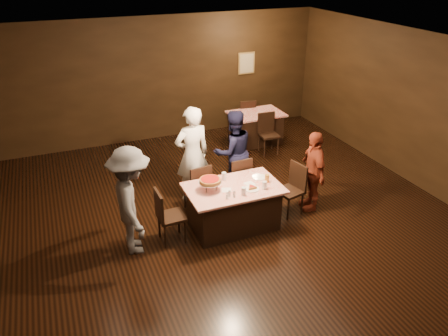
{
  "coord_description": "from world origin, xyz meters",
  "views": [
    {
      "loc": [
        -2.63,
        -5.29,
        4.34
      ],
      "look_at": [
        -0.11,
        0.87,
        1.0
      ],
      "focal_mm": 35.0,
      "sensor_mm": 36.0,
      "label": 1
    }
  ],
  "objects_px": {
    "diner_white_jacket": "(192,155)",
    "diner_navy_hoodie": "(233,152)",
    "chair_far_right": "(237,179)",
    "chair_far_left": "(197,187)",
    "main_table": "(233,207)",
    "diner_grey_knit": "(132,201)",
    "chair_back_near": "(269,134)",
    "glass_amber": "(267,178)",
    "back_table": "(256,128)",
    "pizza_stand": "(210,181)",
    "glass_front_left": "(244,191)",
    "chair_back_far": "(246,117)",
    "diner_red_shirt": "(313,171)",
    "glass_front_right": "(264,185)",
    "plate_empty": "(259,177)",
    "glass_back": "(224,176)",
    "chair_end_right": "(290,190)",
    "chair_end_left": "(171,216)"
  },
  "relations": [
    {
      "from": "diner_white_jacket",
      "to": "diner_navy_hoodie",
      "type": "xyz_separation_m",
      "value": [
        0.83,
        0.02,
        -0.09
      ]
    },
    {
      "from": "diner_white_jacket",
      "to": "diner_navy_hoodie",
      "type": "distance_m",
      "value": 0.84
    },
    {
      "from": "chair_far_right",
      "to": "diner_navy_hoodie",
      "type": "relative_size",
      "value": 0.57
    },
    {
      "from": "chair_far_left",
      "to": "main_table",
      "type": "bearing_deg",
      "value": 109.52
    },
    {
      "from": "diner_white_jacket",
      "to": "diner_grey_knit",
      "type": "relative_size",
      "value": 1.05
    },
    {
      "from": "chair_back_near",
      "to": "diner_navy_hoodie",
      "type": "height_order",
      "value": "diner_navy_hoodie"
    },
    {
      "from": "glass_amber",
      "to": "diner_grey_knit",
      "type": "bearing_deg",
      "value": 178.99
    },
    {
      "from": "back_table",
      "to": "pizza_stand",
      "type": "relative_size",
      "value": 3.42
    },
    {
      "from": "chair_far_right",
      "to": "back_table",
      "type": "bearing_deg",
      "value": -126.03
    },
    {
      "from": "back_table",
      "to": "glass_front_left",
      "type": "bearing_deg",
      "value": -118.95
    },
    {
      "from": "chair_back_far",
      "to": "diner_red_shirt",
      "type": "xyz_separation_m",
      "value": [
        -0.41,
        -3.77,
        0.28
      ]
    },
    {
      "from": "glass_front_right",
      "to": "main_table",
      "type": "bearing_deg",
      "value": 150.95
    },
    {
      "from": "chair_back_near",
      "to": "chair_back_far",
      "type": "distance_m",
      "value": 1.3
    },
    {
      "from": "diner_navy_hoodie",
      "to": "glass_front_right",
      "type": "distance_m",
      "value": 1.43
    },
    {
      "from": "pizza_stand",
      "to": "glass_front_left",
      "type": "distance_m",
      "value": 0.58
    },
    {
      "from": "chair_back_far",
      "to": "plate_empty",
      "type": "height_order",
      "value": "chair_back_far"
    },
    {
      "from": "glass_back",
      "to": "diner_navy_hoodie",
      "type": "bearing_deg",
      "value": 57.88
    },
    {
      "from": "chair_end_right",
      "to": "chair_back_far",
      "type": "relative_size",
      "value": 1.0
    },
    {
      "from": "chair_end_right",
      "to": "diner_navy_hoodie",
      "type": "relative_size",
      "value": 0.57
    },
    {
      "from": "diner_grey_knit",
      "to": "pizza_stand",
      "type": "bearing_deg",
      "value": -84.08
    },
    {
      "from": "glass_front_right",
      "to": "chair_back_far",
      "type": "bearing_deg",
      "value": 69.23
    },
    {
      "from": "back_table",
      "to": "chair_back_far",
      "type": "bearing_deg",
      "value": 90.0
    },
    {
      "from": "diner_navy_hoodie",
      "to": "plate_empty",
      "type": "bearing_deg",
      "value": 89.57
    },
    {
      "from": "chair_back_near",
      "to": "plate_empty",
      "type": "xyz_separation_m",
      "value": [
        -1.43,
        -2.35,
        0.3
      ]
    },
    {
      "from": "chair_end_left",
      "to": "diner_navy_hoodie",
      "type": "bearing_deg",
      "value": -55.01
    },
    {
      "from": "diner_white_jacket",
      "to": "pizza_stand",
      "type": "distance_m",
      "value": 1.12
    },
    {
      "from": "diner_grey_knit",
      "to": "chair_far_left",
      "type": "bearing_deg",
      "value": -56.52
    },
    {
      "from": "chair_far_left",
      "to": "glass_back",
      "type": "relative_size",
      "value": 6.79
    },
    {
      "from": "back_table",
      "to": "chair_end_left",
      "type": "xyz_separation_m",
      "value": [
        -3.08,
        -3.2,
        0.09
      ]
    },
    {
      "from": "glass_back",
      "to": "back_table",
      "type": "bearing_deg",
      "value": 54.92
    },
    {
      "from": "chair_far_left",
      "to": "glass_front_left",
      "type": "bearing_deg",
      "value": 104.64
    },
    {
      "from": "chair_far_right",
      "to": "diner_navy_hoodie",
      "type": "height_order",
      "value": "diner_navy_hoodie"
    },
    {
      "from": "chair_end_right",
      "to": "diner_red_shirt",
      "type": "distance_m",
      "value": 0.55
    },
    {
      "from": "chair_back_near",
      "to": "diner_navy_hoodie",
      "type": "relative_size",
      "value": 0.57
    },
    {
      "from": "plate_empty",
      "to": "glass_amber",
      "type": "height_order",
      "value": "glass_amber"
    },
    {
      "from": "chair_end_left",
      "to": "chair_end_right",
      "type": "relative_size",
      "value": 1.0
    },
    {
      "from": "chair_far_right",
      "to": "diner_navy_hoodie",
      "type": "distance_m",
      "value": 0.57
    },
    {
      "from": "glass_amber",
      "to": "chair_back_far",
      "type": "bearing_deg",
      "value": 70.21
    },
    {
      "from": "diner_white_jacket",
      "to": "back_table",
      "type": "bearing_deg",
      "value": -144.42
    },
    {
      "from": "back_table",
      "to": "glass_front_left",
      "type": "height_order",
      "value": "glass_front_left"
    },
    {
      "from": "chair_back_far",
      "to": "back_table",
      "type": "bearing_deg",
      "value": 97.13
    },
    {
      "from": "chair_end_left",
      "to": "chair_far_left",
      "type": "bearing_deg",
      "value": -44.4
    },
    {
      "from": "diner_red_shirt",
      "to": "glass_amber",
      "type": "relative_size",
      "value": 10.84
    },
    {
      "from": "back_table",
      "to": "glass_front_right",
      "type": "height_order",
      "value": "glass_front_right"
    },
    {
      "from": "main_table",
      "to": "glass_amber",
      "type": "bearing_deg",
      "value": -4.76
    },
    {
      "from": "chair_end_left",
      "to": "chair_back_near",
      "type": "height_order",
      "value": "same"
    },
    {
      "from": "diner_grey_knit",
      "to": "glass_front_right",
      "type": "relative_size",
      "value": 12.7
    },
    {
      "from": "pizza_stand",
      "to": "diner_navy_hoodie",
      "type": "bearing_deg",
      "value": 51.39
    },
    {
      "from": "main_table",
      "to": "plate_empty",
      "type": "xyz_separation_m",
      "value": [
        0.55,
        0.15,
        0.39
      ]
    },
    {
      "from": "chair_back_far",
      "to": "chair_end_left",
      "type": "bearing_deg",
      "value": 58.04
    }
  ]
}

